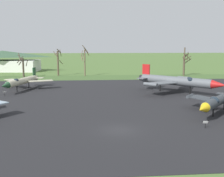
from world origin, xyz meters
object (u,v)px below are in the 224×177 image
(jet_fighter_front_right, at_px, (22,81))
(info_placard_rear_center, at_px, (205,124))
(jet_fighter_rear_center, at_px, (218,100))
(jet_fighter_rear_left, at_px, (177,81))
(visitor_building, at_px, (3,61))
(info_placard_front_right, at_px, (5,93))

(jet_fighter_front_right, xyz_separation_m, info_placard_rear_center, (27.34, -29.29, -1.41))
(jet_fighter_rear_center, xyz_separation_m, info_placard_rear_center, (-4.62, -6.53, -1.35))
(jet_fighter_rear_center, bearing_deg, jet_fighter_front_right, 144.54)
(jet_fighter_rear_left, distance_m, visitor_building, 70.64)
(info_placard_front_right, bearing_deg, jet_fighter_front_right, 74.83)
(info_placard_rear_center, bearing_deg, info_placard_front_right, 141.74)
(info_placard_front_right, bearing_deg, info_placard_rear_center, -38.26)
(jet_fighter_front_right, bearing_deg, visitor_building, 110.80)
(info_placard_front_right, relative_size, info_placard_rear_center, 1.02)
(info_placard_rear_center, distance_m, jet_fighter_rear_left, 23.57)
(info_placard_front_right, bearing_deg, jet_fighter_rear_center, -25.95)
(info_placard_front_right, xyz_separation_m, visitor_building, (-15.39, 51.43, 3.11))
(jet_fighter_front_right, height_order, info_placard_rear_center, jet_fighter_front_right)
(jet_fighter_rear_center, distance_m, visitor_building, 83.74)
(visitor_building, bearing_deg, jet_fighter_rear_center, -54.11)
(jet_fighter_front_right, distance_m, jet_fighter_rear_center, 39.23)
(jet_fighter_rear_left, relative_size, visitor_building, 0.55)
(info_placard_front_right, xyz_separation_m, jet_fighter_rear_left, (33.22, 0.20, 1.92))
(jet_fighter_front_right, bearing_deg, info_placard_front_right, -105.17)
(info_placard_front_right, xyz_separation_m, info_placard_rear_center, (29.07, -22.92, -0.01))
(visitor_building, bearing_deg, info_placard_rear_center, -59.12)
(jet_fighter_rear_center, height_order, info_placard_rear_center, jet_fighter_rear_center)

